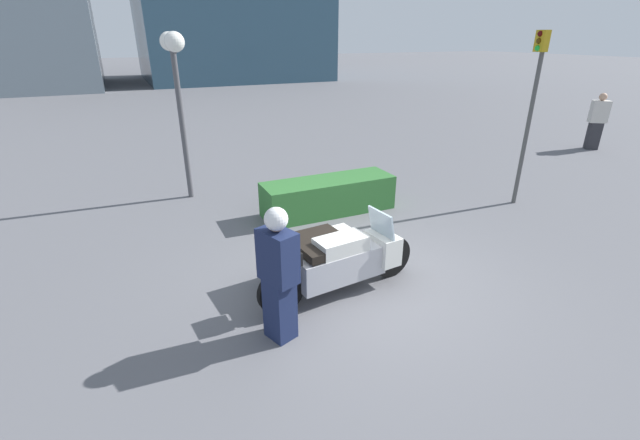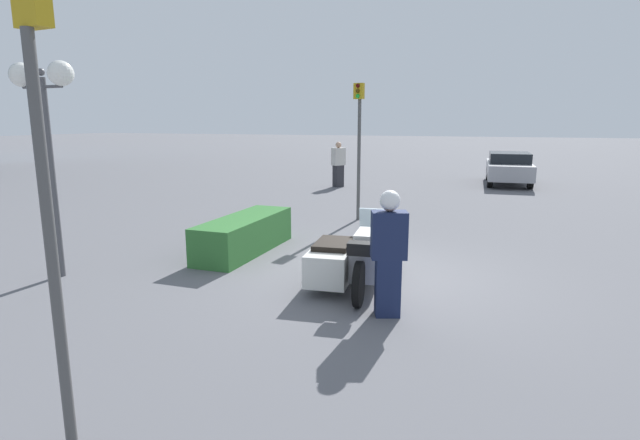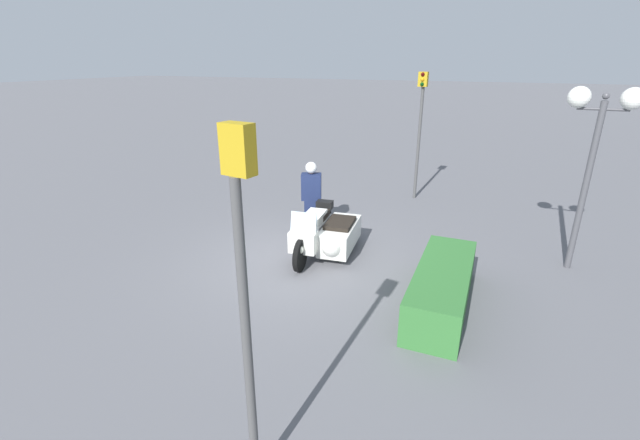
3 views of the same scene
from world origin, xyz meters
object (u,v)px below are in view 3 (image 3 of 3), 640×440
object	(u,v)px
twin_lamp_post	(599,125)
traffic_light_far	(420,119)
hedge_bush_curbside	(442,288)
traffic_light_near	(244,274)
officer_rider	(311,195)
police_motorcycle	(327,234)

from	to	relation	value
twin_lamp_post	traffic_light_far	distance (m)	5.21
hedge_bush_curbside	traffic_light_near	xyz separation A→B (m)	(4.04, -1.27, 1.99)
officer_rider	police_motorcycle	bearing A→B (deg)	17.88
hedge_bush_curbside	twin_lamp_post	size ratio (longest dim) A/B	0.79
twin_lamp_post	traffic_light_near	xyz separation A→B (m)	(6.56, -3.48, -0.56)
twin_lamp_post	traffic_light_near	world-z (taller)	traffic_light_near
hedge_bush_curbside	twin_lamp_post	bearing A→B (deg)	138.74
officer_rider	traffic_light_near	xyz separation A→B (m)	(6.39, 2.21, 1.43)
hedge_bush_curbside	traffic_light_near	distance (m)	4.68
officer_rider	hedge_bush_curbside	size ratio (longest dim) A/B	0.62
officer_rider	hedge_bush_curbside	xyz separation A→B (m)	(2.35, 3.48, -0.56)
officer_rider	traffic_light_far	world-z (taller)	traffic_light_far
twin_lamp_post	traffic_light_far	world-z (taller)	traffic_light_far
twin_lamp_post	traffic_light_near	bearing A→B (deg)	-27.96
traffic_light_far	officer_rider	bearing A→B (deg)	-20.09
hedge_bush_curbside	twin_lamp_post	world-z (taller)	twin_lamp_post
hedge_bush_curbside	traffic_light_far	bearing A→B (deg)	-164.83
traffic_light_near	traffic_light_far	size ratio (longest dim) A/B	0.97
police_motorcycle	hedge_bush_curbside	size ratio (longest dim) A/B	0.91
traffic_light_far	twin_lamp_post	bearing A→B (deg)	54.57
police_motorcycle	hedge_bush_curbside	xyz separation A→B (m)	(1.23, 2.61, -0.11)
officer_rider	twin_lamp_post	size ratio (longest dim) A/B	0.49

